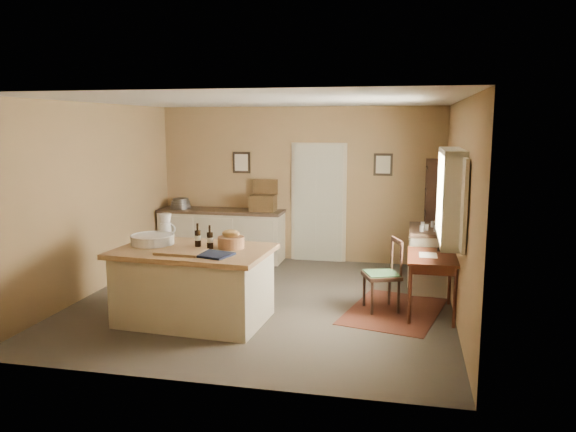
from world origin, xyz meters
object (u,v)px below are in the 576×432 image
sideboard (222,233)px  shelving_unit (437,218)px  right_cabinet (428,258)px  writing_desk (432,263)px  desk_chair (381,276)px  work_island (193,283)px

sideboard → shelving_unit: size_ratio=1.21×
right_cabinet → writing_desk: bearing=-90.0°
desk_chair → shelving_unit: bearing=48.1°
sideboard → shelving_unit: (3.69, -0.20, 0.44)m
work_island → desk_chair: bearing=25.1°
work_island → desk_chair: work_island is taller
desk_chair → shelving_unit: size_ratio=0.50×
work_island → sideboard: bearing=106.0°
work_island → shelving_unit: 4.20m
right_cabinet → work_island: bearing=-144.3°
writing_desk → right_cabinet: right_cabinet is taller
writing_desk → right_cabinet: size_ratio=0.97×
sideboard → writing_desk: 4.20m
work_island → writing_desk: 2.99m
writing_desk → desk_chair: (-0.62, 0.02, -0.21)m
right_cabinet → shelving_unit: shelving_unit is taller
work_island → right_cabinet: work_island is taller
sideboard → desk_chair: sideboard is taller
desk_chair → writing_desk: bearing=-22.5°
sideboard → desk_chair: bearing=-37.4°
desk_chair → work_island: bearing=-179.6°
work_island → desk_chair: (2.24, 0.88, -0.02)m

